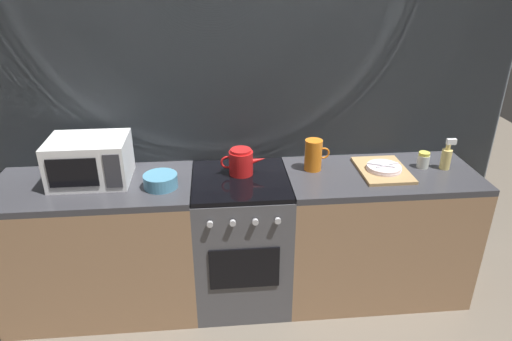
{
  "coord_description": "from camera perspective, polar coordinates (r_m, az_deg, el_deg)",
  "views": [
    {
      "loc": [
        -0.14,
        -2.52,
        2.15
      ],
      "look_at": [
        0.1,
        0.0,
        0.95
      ],
      "focal_mm": 32.2,
      "sensor_mm": 36.0,
      "label": 1
    }
  ],
  "objects": [
    {
      "name": "spray_bottle",
      "position": [
        3.16,
        22.57,
        1.55
      ],
      "size": [
        0.08,
        0.06,
        0.2
      ],
      "color": "#E5CC72",
      "rests_on": "counter_right"
    },
    {
      "name": "back_wall",
      "position": [
        3.0,
        -2.43,
        6.88
      ],
      "size": [
        3.6,
        0.05,
        2.4
      ],
      "color": "gray",
      "rests_on": "ground_plane"
    },
    {
      "name": "spice_jar",
      "position": [
        3.13,
        20.07,
        1.23
      ],
      "size": [
        0.08,
        0.08,
        0.1
      ],
      "color": "silver",
      "rests_on": "counter_right"
    },
    {
      "name": "dish_pile",
      "position": [
        3.0,
        15.52,
        0.14
      ],
      "size": [
        0.3,
        0.4,
        0.06
      ],
      "color": "tan",
      "rests_on": "counter_right"
    },
    {
      "name": "counter_left",
      "position": [
        3.14,
        -18.68,
        -9.01
      ],
      "size": [
        1.2,
        0.6,
        0.9
      ],
      "color": "#997251",
      "rests_on": "ground_plane"
    },
    {
      "name": "mixing_bowl",
      "position": [
        2.76,
        -11.77,
        -1.27
      ],
      "size": [
        0.2,
        0.2,
        0.08
      ],
      "primitive_type": "cylinder",
      "color": "teal",
      "rests_on": "counter_left"
    },
    {
      "name": "microwave",
      "position": [
        2.91,
        -19.96,
        1.21
      ],
      "size": [
        0.46,
        0.35,
        0.27
      ],
      "color": "white",
      "rests_on": "counter_left"
    },
    {
      "name": "pitcher",
      "position": [
        2.92,
        7.16,
        1.93
      ],
      "size": [
        0.16,
        0.11,
        0.2
      ],
      "color": "orange",
      "rests_on": "counter_right"
    },
    {
      "name": "ground_plane",
      "position": [
        3.32,
        -1.73,
        -15.05
      ],
      "size": [
        8.0,
        8.0,
        0.0
      ],
      "primitive_type": "plane",
      "color": "#6B6054"
    },
    {
      "name": "kettle",
      "position": [
        2.85,
        -1.86,
        1.08
      ],
      "size": [
        0.28,
        0.15,
        0.17
      ],
      "color": "red",
      "rests_on": "stove_unit"
    },
    {
      "name": "counter_right",
      "position": [
        3.22,
        14.52,
        -7.5
      ],
      "size": [
        1.2,
        0.6,
        0.9
      ],
      "color": "#997251",
      "rests_on": "ground_plane"
    },
    {
      "name": "stove_unit",
      "position": [
        3.05,
        -1.84,
        -8.62
      ],
      "size": [
        0.6,
        0.63,
        0.9
      ],
      "color": "#4C4C51",
      "rests_on": "ground_plane"
    }
  ]
}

